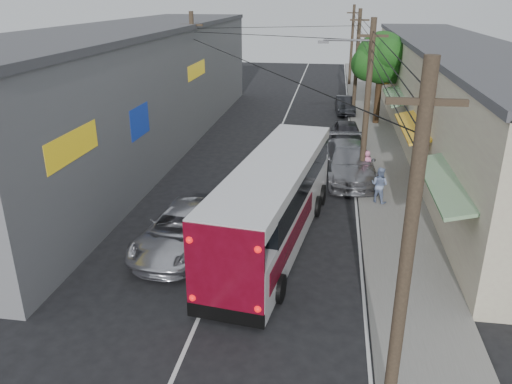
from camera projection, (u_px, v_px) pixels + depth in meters
ground at (190, 338)px, 13.97m from camera, size 120.00×120.00×0.00m
sidewalk at (377, 146)px, 31.39m from camera, size 3.00×80.00×0.12m
building_right at (452, 93)px, 31.45m from camera, size 7.09×40.00×6.25m
building_left at (133, 88)px, 30.34m from camera, size 7.20×36.00×7.25m
utility_poles at (326, 78)px, 30.66m from camera, size 11.80×45.28×8.00m
street_tree at (382, 59)px, 35.16m from camera, size 4.40×4.00×6.60m
coach_bus at (275, 200)px, 18.86m from camera, size 3.80×11.50×3.26m
jeepney at (182, 231)px, 18.54m from camera, size 3.07×5.74×1.53m
parked_suv at (349, 162)px, 25.74m from camera, size 3.02×6.32×1.78m
parked_car_mid at (347, 134)px, 31.40m from camera, size 2.05×4.51×1.50m
parked_car_far at (345, 105)px, 39.98m from camera, size 1.64×4.09×1.32m
pedestrian_near at (366, 167)px, 24.83m from camera, size 0.63×0.43×1.67m
pedestrian_far at (379, 185)px, 22.50m from camera, size 1.01×0.95×1.65m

